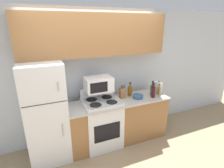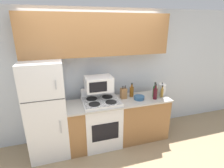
% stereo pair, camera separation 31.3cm
% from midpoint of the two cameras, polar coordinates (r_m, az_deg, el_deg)
% --- Properties ---
extents(ground_plane, '(12.00, 12.00, 0.00)m').
position_cam_midpoint_polar(ground_plane, '(3.50, -3.82, -21.35)').
color(ground_plane, tan).
extents(wall_back, '(8.00, 0.05, 2.55)m').
position_cam_midpoint_polar(wall_back, '(3.50, -8.22, 2.47)').
color(wall_back, silver).
rests_on(wall_back, ground_plane).
extents(lower_cabinets, '(1.97, 0.61, 0.89)m').
position_cam_midpoint_polar(lower_cabinets, '(3.54, -0.48, -11.81)').
color(lower_cabinets, '#9E6B3D').
rests_on(lower_cabinets, ground_plane).
extents(refrigerator, '(0.65, 0.72, 1.72)m').
position_cam_midpoint_polar(refrigerator, '(3.20, -23.39, -8.64)').
color(refrigerator, white).
rests_on(refrigerator, ground_plane).
extents(upper_cabinets, '(2.61, 0.34, 0.72)m').
position_cam_midpoint_polar(upper_cabinets, '(3.18, -7.98, 15.58)').
color(upper_cabinets, '#9E6B3D').
rests_on(upper_cabinets, refrigerator).
extents(stove, '(0.68, 0.59, 1.10)m').
position_cam_midpoint_polar(stove, '(3.42, -6.03, -12.47)').
color(stove, white).
rests_on(stove, ground_plane).
extents(microwave, '(0.49, 0.36, 0.26)m').
position_cam_midpoint_polar(microwave, '(3.18, -7.29, -0.07)').
color(microwave, white).
rests_on(microwave, stove).
extents(knife_block, '(0.11, 0.10, 0.26)m').
position_cam_midpoint_polar(knife_block, '(3.39, 0.83, -2.96)').
color(knife_block, '#9E6B3D').
rests_on(knife_block, lower_cabinets).
extents(bowl, '(0.21, 0.21, 0.07)m').
position_cam_midpoint_polar(bowl, '(3.42, 5.87, -4.12)').
color(bowl, '#335B84').
rests_on(bowl, lower_cabinets).
extents(bottle_wine_green, '(0.08, 0.08, 0.30)m').
position_cam_midpoint_polar(bottle_wine_green, '(3.58, 10.58, -1.84)').
color(bottle_wine_green, '#194C23').
rests_on(bottle_wine_green, lower_cabinets).
extents(bottle_wine_red, '(0.08, 0.08, 0.30)m').
position_cam_midpoint_polar(bottle_wine_red, '(3.48, 10.85, -2.50)').
color(bottle_wine_red, '#470F19').
rests_on(bottle_wine_red, lower_cabinets).
extents(bottle_cooking_spray, '(0.06, 0.06, 0.22)m').
position_cam_midpoint_polar(bottle_cooking_spray, '(3.74, 10.68, -1.46)').
color(bottle_cooking_spray, gold).
rests_on(bottle_cooking_spray, lower_cabinets).
extents(bottle_whiskey, '(0.08, 0.08, 0.28)m').
position_cam_midpoint_polar(bottle_whiskey, '(3.49, 3.35, -2.20)').
color(bottle_whiskey, brown).
rests_on(bottle_whiskey, lower_cabinets).
extents(bottle_vinegar, '(0.06, 0.06, 0.24)m').
position_cam_midpoint_polar(bottle_vinegar, '(3.62, 12.79, -2.15)').
color(bottle_vinegar, olive).
rests_on(bottle_vinegar, lower_cabinets).
extents(kettle, '(0.15, 0.15, 0.26)m').
position_cam_midpoint_polar(kettle, '(3.73, 12.62, -1.14)').
color(kettle, white).
rests_on(kettle, lower_cabinets).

